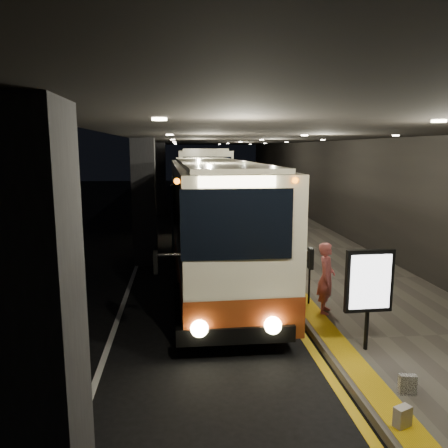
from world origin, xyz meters
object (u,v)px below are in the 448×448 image
bag_plain (402,417)px  bag_polka (408,384)px  passenger_boarding (326,278)px  info_sign (369,283)px  coach_main (213,224)px  stanchion_post (309,282)px  coach_second (201,184)px

bag_plain → bag_polka: bearing=57.5°
passenger_boarding → info_sign: (0.14, -2.00, 0.50)m
coach_main → bag_polka: size_ratio=35.51×
passenger_boarding → bag_polka: size_ratio=5.28×
coach_main → bag_plain: (2.05, -8.08, -1.41)m
coach_main → stanchion_post: 3.92m
coach_main → passenger_boarding: (2.41, -3.70, -0.70)m
coach_second → bag_polka: size_ratio=38.57×
coach_main → coach_second: coach_second is taller
coach_second → coach_main: bearing=-90.9°
bag_polka → stanchion_post: size_ratio=0.29×
bag_plain → passenger_boarding: bearing=85.3°
coach_main → info_sign: bearing=-67.7°
bag_polka → info_sign: size_ratio=0.16×
passenger_boarding → stanchion_post: 0.70m
bag_plain → stanchion_post: (0.14, 4.97, 0.41)m
passenger_boarding → bag_polka: (0.14, -3.59, -0.69)m
coach_main → bag_polka: bearing=-72.5°
info_sign → stanchion_post: info_sign is taller
coach_second → bag_polka: coach_second is taller
coach_main → bag_plain: size_ratio=37.63×
coach_second → passenger_boarding: size_ratio=7.31×
coach_main → info_sign: size_ratio=5.74×
coach_second → info_sign: size_ratio=6.23×
bag_polka → info_sign: info_sign is taller
coach_second → bag_plain: size_ratio=40.87×
coach_second → bag_polka: bearing=-83.4°
passenger_boarding → bag_polka: 3.66m
coach_main → stanchion_post: (2.18, -3.10, -0.99)m
coach_second → stanchion_post: 16.68m
bag_polka → bag_plain: 0.94m
coach_main → bag_polka: 7.84m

